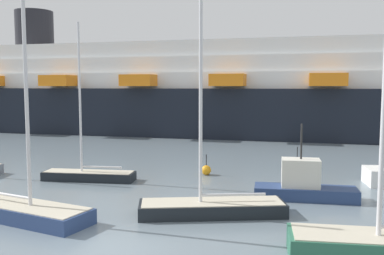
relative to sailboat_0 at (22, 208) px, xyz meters
name	(u,v)px	position (x,y,z in m)	size (l,w,h in m)	color
ground_plane	(110,249)	(5.40, -2.63, -0.50)	(600.00, 600.00, 0.00)	slate
sailboat_0	(22,208)	(0.00, 0.00, 0.00)	(7.39, 3.86, 10.53)	navy
sailboat_1	(89,173)	(-0.52, 8.20, -0.01)	(6.09, 1.83, 10.19)	black
sailboat_2	(212,204)	(8.53, 2.33, 0.04)	(7.19, 3.68, 12.08)	black
fishing_boat_1	(303,185)	(12.97, 6.19, 0.27)	(5.48, 1.75, 4.12)	navy
channel_buoy_0	(297,164)	(12.99, 14.92, -0.12)	(0.76, 0.76, 1.65)	green
channel_buoy_1	(206,170)	(6.73, 11.41, -0.16)	(0.68, 0.68, 1.44)	orange
cruise_ship	(159,92)	(-4.45, 38.74, 4.86)	(107.31, 21.49, 16.96)	black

